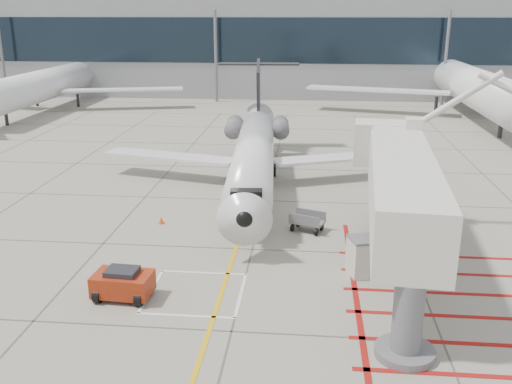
# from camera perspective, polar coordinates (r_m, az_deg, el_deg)

# --- Properties ---
(ground_plane) EXTENTS (260.00, 260.00, 0.00)m
(ground_plane) POSITION_cam_1_polar(r_m,az_deg,el_deg) (26.18, -1.27, -9.22)
(ground_plane) COLOR gray
(ground_plane) RESTS_ON ground
(regional_jet) EXTENTS (25.10, 30.76, 7.69)m
(regional_jet) POSITION_cam_1_polar(r_m,az_deg,el_deg) (36.92, -0.35, 5.16)
(regional_jet) COLOR silver
(regional_jet) RESTS_ON ground_plane
(jet_bridge) EXTENTS (10.38, 19.35, 7.47)m
(jet_bridge) POSITION_cam_1_polar(r_m,az_deg,el_deg) (26.18, 14.34, -0.93)
(jet_bridge) COLOR silver
(jet_bridge) RESTS_ON ground_plane
(pushback_tug) EXTENTS (2.55, 1.69, 1.43)m
(pushback_tug) POSITION_cam_1_polar(r_m,az_deg,el_deg) (25.39, -13.18, -8.81)
(pushback_tug) COLOR maroon
(pushback_tug) RESTS_ON ground_plane
(baggage_cart) EXTENTS (2.11, 1.73, 1.15)m
(baggage_cart) POSITION_cam_1_polar(r_m,az_deg,el_deg) (32.11, 5.15, -2.94)
(baggage_cart) COLOR #5B5B60
(baggage_cart) RESTS_ON ground_plane
(ground_power_unit) EXTENTS (2.57, 1.92, 1.81)m
(ground_power_unit) POSITION_cam_1_polar(r_m,az_deg,el_deg) (27.40, 11.68, -6.23)
(ground_power_unit) COLOR beige
(ground_power_unit) RESTS_ON ground_plane
(cone_nose) EXTENTS (0.31, 0.31, 0.43)m
(cone_nose) POSITION_cam_1_polar(r_m,az_deg,el_deg) (33.65, -9.45, -2.79)
(cone_nose) COLOR #ED420C
(cone_nose) RESTS_ON ground_plane
(cone_side) EXTENTS (0.36, 0.36, 0.50)m
(cone_side) POSITION_cam_1_polar(r_m,az_deg,el_deg) (34.19, 6.03, -2.25)
(cone_side) COLOR orange
(cone_side) RESTS_ON ground_plane
(terminal_building) EXTENTS (180.00, 28.00, 14.00)m
(terminal_building) POSITION_cam_1_polar(r_m,az_deg,el_deg) (93.58, 10.21, 14.44)
(terminal_building) COLOR gray
(terminal_building) RESTS_ON ground_plane
(terminal_glass_band) EXTENTS (180.00, 0.10, 6.00)m
(terminal_glass_band) POSITION_cam_1_polar(r_m,az_deg,el_deg) (79.55, 11.02, 14.60)
(terminal_glass_band) COLOR black
(terminal_glass_band) RESTS_ON ground_plane
(bg_aircraft_b) EXTENTS (33.17, 36.85, 11.06)m
(bg_aircraft_b) POSITION_cam_1_polar(r_m,az_deg,el_deg) (76.76, -20.18, 11.91)
(bg_aircraft_b) COLOR silver
(bg_aircraft_b) RESTS_ON ground_plane
(bg_aircraft_c) EXTENTS (37.94, 42.15, 12.65)m
(bg_aircraft_c) POSITION_cam_1_polar(r_m,az_deg,el_deg) (71.81, 20.82, 12.15)
(bg_aircraft_c) COLOR silver
(bg_aircraft_c) RESTS_ON ground_plane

